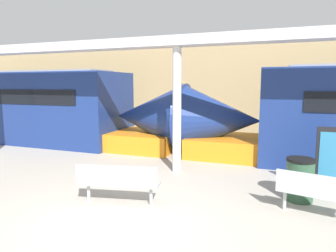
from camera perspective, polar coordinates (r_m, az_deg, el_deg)
The scene contains 8 objects.
ground_plane at distance 5.85m, azimuth -9.81°, elevation -18.36°, with size 60.00×60.00×0.00m, color #A8A093.
station_wall at distance 15.71m, azimuth 10.47°, elevation 7.42°, with size 56.00×0.20×5.00m, color tan.
train_right at distance 15.75m, azimuth -26.05°, elevation 3.13°, with size 16.01×2.93×3.20m.
bench_near at distance 6.59m, azimuth -9.55°, elevation -10.25°, with size 1.82×0.78×0.90m.
bench_far at distance 6.57m, azimuth 26.28°, elevation -11.07°, with size 1.50×0.76×0.90m.
trash_bin at distance 7.38m, azimuth 23.81°, elevation -9.30°, with size 0.62×0.62×0.96m.
support_column_near at distance 8.75m, azimuth 1.70°, elevation 2.94°, with size 0.26×0.26×3.66m, color silver.
canopy_beam at distance 8.80m, azimuth 1.75°, elevation 15.82°, with size 28.00×0.60×0.28m, color #B7B7BC.
Camera 1 is at (2.67, -4.53, 2.57)m, focal length 32.00 mm.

